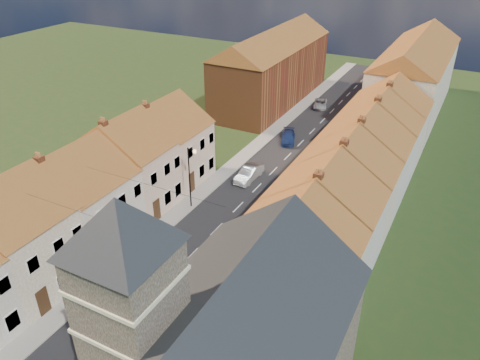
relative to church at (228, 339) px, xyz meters
The scene contains 22 objects.
road 28.87m from the church, 109.33° to the left, with size 7.00×90.00×0.02m, color black.
pavement_left 30.57m from the church, 117.29° to the left, with size 1.80×90.00×0.12m, color #A9A79A.
pavement_right 27.75m from the church, 100.53° to the left, with size 1.80×90.00×0.12m, color #A9A79A.
church is the anchor object (origin of this frame).
cottage_r_tudor 9.48m from the church, 90.57° to the left, with size 8.30×5.20×9.00m.
cottage_r_white_near 14.84m from the church, 90.23° to the left, with size 8.30×6.00×9.00m.
cottage_r_cream_mid 20.22m from the church, 90.17° to the left, with size 8.30×5.20×9.00m.
cottage_r_pink 25.61m from the church, 90.13° to the left, with size 8.30×6.00×9.00m.
cottage_r_white_far 31.00m from the church, 90.11° to the left, with size 8.30×5.20×9.00m.
cottage_r_cream_far 36.40m from the church, 90.09° to the left, with size 8.30×6.00×9.00m.
cottage_l_cream 18.84m from the church, behind, with size 8.30×6.30×9.10m.
cottage_l_white 20.61m from the church, 155.20° to the left, with size 8.30×6.90×8.80m.
cottage_l_brick_mid 23.81m from the church, 141.73° to the left, with size 8.30×5.70×9.10m.
cottage_l_pink 27.78m from the church, 132.28° to the left, with size 8.30×6.30×8.80m.
block_right_far 51.68m from the church, 90.07° to the left, with size 8.30×24.20×10.50m.
block_left_far 50.27m from the church, 111.79° to the left, with size 8.30×24.20×10.50m.
lamppost 21.38m from the church, 128.30° to the left, with size 0.88×0.15×6.00m.
car_near 13.70m from the church, 152.29° to the left, with size 1.76×4.39×1.49m, color black.
car_mid 26.76m from the church, 114.43° to the left, with size 1.47×4.22×1.39m, color #9CA0A3.
car_far 36.38m from the church, 107.56° to the left, with size 1.61×3.95×1.15m, color navy.
car_distant 48.96m from the church, 103.49° to the left, with size 1.78×3.87×1.07m, color #BABDC2.
pedestrian_right 15.18m from the church, 107.23° to the left, with size 0.87×0.68×1.79m, color black.
Camera 1 is at (17.26, -10.46, 23.64)m, focal length 35.00 mm.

